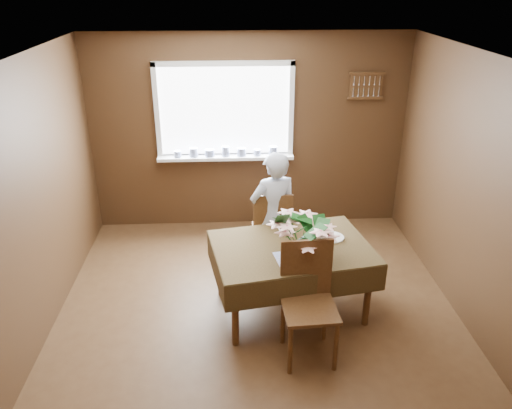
{
  "coord_description": "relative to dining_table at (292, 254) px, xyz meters",
  "views": [
    {
      "loc": [
        -0.24,
        -3.87,
        3.12
      ],
      "look_at": [
        0.0,
        0.55,
        1.05
      ],
      "focal_mm": 35.0,
      "sensor_mm": 36.0,
      "label": 1
    }
  ],
  "objects": [
    {
      "name": "floor",
      "position": [
        -0.33,
        -0.27,
        -0.64
      ],
      "size": [
        4.5,
        4.5,
        0.0
      ],
      "primitive_type": "plane",
      "color": "#462C18",
      "rests_on": "ground"
    },
    {
      "name": "ceiling",
      "position": [
        -0.33,
        -0.27,
        1.86
      ],
      "size": [
        4.5,
        4.5,
        0.0
      ],
      "primitive_type": "plane",
      "rotation": [
        3.14,
        0.0,
        0.0
      ],
      "color": "white",
      "rests_on": "wall_back"
    },
    {
      "name": "wall_back",
      "position": [
        -0.33,
        1.98,
        0.61
      ],
      "size": [
        4.0,
        0.0,
        4.0
      ],
      "primitive_type": "plane",
      "rotation": [
        1.57,
        0.0,
        0.0
      ],
      "color": "brown",
      "rests_on": "floor"
    },
    {
      "name": "wall_left",
      "position": [
        -2.33,
        -0.27,
        0.61
      ],
      "size": [
        0.0,
        4.5,
        4.5
      ],
      "primitive_type": "plane",
      "rotation": [
        1.57,
        0.0,
        1.57
      ],
      "color": "brown",
      "rests_on": "floor"
    },
    {
      "name": "wall_right",
      "position": [
        1.67,
        -0.27,
        0.61
      ],
      "size": [
        0.0,
        4.5,
        4.5
      ],
      "primitive_type": "plane",
      "rotation": [
        1.57,
        0.0,
        -1.57
      ],
      "color": "brown",
      "rests_on": "floor"
    },
    {
      "name": "window_assembly",
      "position": [
        -0.63,
        1.93,
        0.7
      ],
      "size": [
        1.72,
        0.2,
        1.22
      ],
      "color": "white",
      "rests_on": "wall_back"
    },
    {
      "name": "spoon_rack",
      "position": [
        1.12,
        1.95,
        1.21
      ],
      "size": [
        0.44,
        0.05,
        0.33
      ],
      "color": "#53341B",
      "rests_on": "wall_back"
    },
    {
      "name": "dining_table",
      "position": [
        0.0,
        0.0,
        0.0
      ],
      "size": [
        1.66,
        1.27,
        0.74
      ],
      "rotation": [
        0.0,
        0.0,
        0.18
      ],
      "color": "#53341B",
      "rests_on": "floor"
    },
    {
      "name": "chair_far",
      "position": [
        -0.13,
        0.74,
        -0.11
      ],
      "size": [
        0.42,
        0.42,
        0.99
      ],
      "rotation": [
        0.0,
        0.0,
        3.14
      ],
      "color": "#53341B",
      "rests_on": "floor"
    },
    {
      "name": "chair_near",
      "position": [
        0.07,
        -0.6,
        -0.07
      ],
      "size": [
        0.48,
        0.48,
        1.06
      ],
      "rotation": [
        0.0,
        0.0,
        0.06
      ],
      "color": "#53341B",
      "rests_on": "floor"
    },
    {
      "name": "seated_woman",
      "position": [
        -0.12,
        0.68,
        0.08
      ],
      "size": [
        0.61,
        0.48,
        1.45
      ],
      "primitive_type": "imported",
      "rotation": [
        0.0,
        0.0,
        3.43
      ],
      "color": "white",
      "rests_on": "floor"
    },
    {
      "name": "flower_bouquet",
      "position": [
        0.05,
        -0.23,
        0.37
      ],
      "size": [
        0.5,
        0.5,
        0.43
      ],
      "rotation": [
        0.0,
        0.0,
        -0.13
      ],
      "color": "white",
      "rests_on": "dining_table"
    },
    {
      "name": "side_plate",
      "position": [
        0.42,
        0.15,
        0.09
      ],
      "size": [
        0.32,
        0.32,
        0.01
      ],
      "primitive_type": "cylinder",
      "rotation": [
        0.0,
        0.0,
        0.61
      ],
      "color": "white",
      "rests_on": "dining_table"
    },
    {
      "name": "table_knife",
      "position": [
        0.14,
        -0.14,
        0.1
      ],
      "size": [
        0.08,
        0.24,
        0.0
      ],
      "primitive_type": "cube",
      "rotation": [
        0.0,
        0.0,
        0.25
      ],
      "color": "silver",
      "rests_on": "dining_table"
    }
  ]
}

